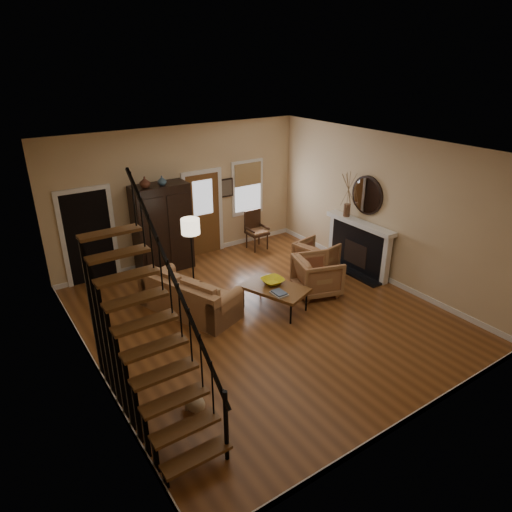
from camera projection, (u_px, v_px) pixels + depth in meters
room at (200, 224)px, 9.60m from camera, size 7.00×7.33×3.30m
staircase at (147, 318)px, 6.03m from camera, size 0.94×2.80×3.20m
fireplace at (360, 241)px, 10.76m from camera, size 0.33×1.95×2.30m
armoire at (162, 228)px, 10.69m from camera, size 1.30×0.60×2.10m
vase_a at (145, 182)px, 9.96m from camera, size 0.24×0.24×0.25m
vase_b at (162, 181)px, 10.17m from camera, size 0.20×0.20×0.21m
sofa at (190, 295)px, 9.13m from camera, size 1.55×2.22×0.76m
coffee_table at (275, 298)px, 9.27m from camera, size 1.18×1.49×0.50m
bowl at (273, 281)px, 9.29m from camera, size 0.45×0.45×0.11m
books at (279, 293)px, 8.87m from camera, size 0.24×0.33×0.06m
armchair_left at (317, 275)px, 9.83m from camera, size 1.15×1.14×0.84m
armchair_right at (316, 257)px, 10.78m from camera, size 0.99×0.97×0.78m
floor_lamp at (192, 257)px, 9.68m from camera, size 0.44×0.44×1.70m
side_chair at (257, 231)px, 12.06m from camera, size 0.54×0.54×1.02m
dog at (194, 404)px, 6.59m from camera, size 0.35×0.49×0.32m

